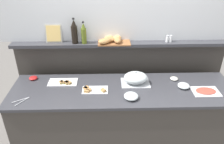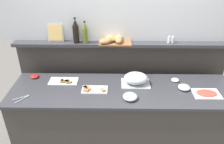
{
  "view_description": "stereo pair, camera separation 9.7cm",
  "coord_description": "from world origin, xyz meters",
  "px_view_note": "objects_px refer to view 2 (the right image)",
  "views": [
    {
      "loc": [
        -0.19,
        -2.2,
        2.36
      ],
      "look_at": [
        -0.13,
        0.1,
        1.07
      ],
      "focal_mm": 36.35,
      "sensor_mm": 36.0,
      "label": 1
    },
    {
      "loc": [
        -0.09,
        -2.2,
        2.36
      ],
      "look_at": [
        -0.13,
        0.1,
        1.07
      ],
      "focal_mm": 36.35,
      "sensor_mm": 36.0,
      "label": 2
    }
  ],
  "objects_px": {
    "condiment_bowl_red": "(175,80)",
    "olive_oil_bottle": "(85,33)",
    "sandwich_platter_rear": "(64,81)",
    "cold_cuts_platter": "(206,94)",
    "salt_shaker": "(169,40)",
    "serving_tongs": "(22,98)",
    "glass_bowl_medium": "(130,97)",
    "wine_bottle_dark": "(76,32)",
    "glass_bowl_large": "(184,87)",
    "serving_cloche": "(136,79)",
    "condiment_bowl_cream": "(35,76)",
    "sandwich_platter_front": "(93,89)",
    "bread_basket": "(113,40)",
    "framed_picture": "(55,33)",
    "pepper_shaker": "(172,40)"
  },
  "relations": [
    {
      "from": "serving_cloche",
      "to": "pepper_shaker",
      "type": "relative_size",
      "value": 3.91
    },
    {
      "from": "cold_cuts_platter",
      "to": "condiment_bowl_cream",
      "type": "height_order",
      "value": "condiment_bowl_cream"
    },
    {
      "from": "sandwich_platter_front",
      "to": "glass_bowl_medium",
      "type": "distance_m",
      "value": 0.45
    },
    {
      "from": "condiment_bowl_red",
      "to": "condiment_bowl_cream",
      "type": "bearing_deg",
      "value": 178.03
    },
    {
      "from": "cold_cuts_platter",
      "to": "serving_tongs",
      "type": "bearing_deg",
      "value": -176.72
    },
    {
      "from": "glass_bowl_large",
      "to": "condiment_bowl_cream",
      "type": "bearing_deg",
      "value": 172.43
    },
    {
      "from": "framed_picture",
      "to": "serving_tongs",
      "type": "bearing_deg",
      "value": -110.39
    },
    {
      "from": "condiment_bowl_cream",
      "to": "olive_oil_bottle",
      "type": "height_order",
      "value": "olive_oil_bottle"
    },
    {
      "from": "glass_bowl_medium",
      "to": "salt_shaker",
      "type": "xyz_separation_m",
      "value": [
        0.5,
        0.65,
        0.41
      ]
    },
    {
      "from": "salt_shaker",
      "to": "framed_picture",
      "type": "bearing_deg",
      "value": 178.44
    },
    {
      "from": "glass_bowl_medium",
      "to": "wine_bottle_dark",
      "type": "xyz_separation_m",
      "value": [
        -0.65,
        0.65,
        0.51
      ]
    },
    {
      "from": "condiment_bowl_red",
      "to": "olive_oil_bottle",
      "type": "distance_m",
      "value": 1.24
    },
    {
      "from": "serving_tongs",
      "to": "salt_shaker",
      "type": "bearing_deg",
      "value": 21.68
    },
    {
      "from": "cold_cuts_platter",
      "to": "olive_oil_bottle",
      "type": "bearing_deg",
      "value": 159.04
    },
    {
      "from": "condiment_bowl_red",
      "to": "wine_bottle_dark",
      "type": "distance_m",
      "value": 1.36
    },
    {
      "from": "serving_cloche",
      "to": "serving_tongs",
      "type": "relative_size",
      "value": 2.08
    },
    {
      "from": "condiment_bowl_cream",
      "to": "serving_tongs",
      "type": "xyz_separation_m",
      "value": [
        0.0,
        -0.45,
        -0.01
      ]
    },
    {
      "from": "cold_cuts_platter",
      "to": "serving_cloche",
      "type": "xyz_separation_m",
      "value": [
        -0.78,
        0.2,
        0.06
      ]
    },
    {
      "from": "serving_tongs",
      "to": "pepper_shaker",
      "type": "height_order",
      "value": "pepper_shaker"
    },
    {
      "from": "serving_cloche",
      "to": "glass_bowl_large",
      "type": "xyz_separation_m",
      "value": [
        0.55,
        -0.11,
        -0.05
      ]
    },
    {
      "from": "condiment_bowl_cream",
      "to": "pepper_shaker",
      "type": "height_order",
      "value": "pepper_shaker"
    },
    {
      "from": "sandwich_platter_rear",
      "to": "olive_oil_bottle",
      "type": "xyz_separation_m",
      "value": [
        0.25,
        0.3,
        0.51
      ]
    },
    {
      "from": "olive_oil_bottle",
      "to": "framed_picture",
      "type": "xyz_separation_m",
      "value": [
        -0.38,
        0.05,
        -0.01
      ]
    },
    {
      "from": "sandwich_platter_front",
      "to": "wine_bottle_dark",
      "type": "distance_m",
      "value": 0.75
    },
    {
      "from": "glass_bowl_medium",
      "to": "framed_picture",
      "type": "relative_size",
      "value": 0.7
    },
    {
      "from": "wine_bottle_dark",
      "to": "olive_oil_bottle",
      "type": "bearing_deg",
      "value": -3.99
    },
    {
      "from": "olive_oil_bottle",
      "to": "bread_basket",
      "type": "height_order",
      "value": "olive_oil_bottle"
    },
    {
      "from": "cold_cuts_platter",
      "to": "sandwich_platter_front",
      "type": "bearing_deg",
      "value": 177.28
    },
    {
      "from": "glass_bowl_large",
      "to": "glass_bowl_medium",
      "type": "height_order",
      "value": "glass_bowl_medium"
    },
    {
      "from": "glass_bowl_large",
      "to": "condiment_bowl_cream",
      "type": "xyz_separation_m",
      "value": [
        -1.81,
        0.24,
        -0.01
      ]
    },
    {
      "from": "pepper_shaker",
      "to": "bread_basket",
      "type": "height_order",
      "value": "pepper_shaker"
    },
    {
      "from": "cold_cuts_platter",
      "to": "bread_basket",
      "type": "relative_size",
      "value": 0.74
    },
    {
      "from": "serving_cloche",
      "to": "glass_bowl_large",
      "type": "bearing_deg",
      "value": -11.06
    },
    {
      "from": "olive_oil_bottle",
      "to": "sandwich_platter_rear",
      "type": "bearing_deg",
      "value": -129.78
    },
    {
      "from": "pepper_shaker",
      "to": "bread_basket",
      "type": "relative_size",
      "value": 0.21
    },
    {
      "from": "sandwich_platter_rear",
      "to": "cold_cuts_platter",
      "type": "relative_size",
      "value": 1.15
    },
    {
      "from": "serving_cloche",
      "to": "glass_bowl_medium",
      "type": "xyz_separation_m",
      "value": [
        -0.08,
        -0.31,
        -0.04
      ]
    },
    {
      "from": "pepper_shaker",
      "to": "framed_picture",
      "type": "bearing_deg",
      "value": 178.49
    },
    {
      "from": "serving_tongs",
      "to": "olive_oil_bottle",
      "type": "bearing_deg",
      "value": 45.57
    },
    {
      "from": "pepper_shaker",
      "to": "bread_basket",
      "type": "xyz_separation_m",
      "value": [
        -0.74,
        -0.01,
        -0.01
      ]
    },
    {
      "from": "olive_oil_bottle",
      "to": "condiment_bowl_cream",
      "type": "bearing_deg",
      "value": -162.82
    },
    {
      "from": "condiment_bowl_red",
      "to": "glass_bowl_medium",
      "type": "bearing_deg",
      "value": -146.42
    },
    {
      "from": "salt_shaker",
      "to": "cold_cuts_platter",
      "type": "bearing_deg",
      "value": -56.86
    },
    {
      "from": "cold_cuts_platter",
      "to": "glass_bowl_medium",
      "type": "distance_m",
      "value": 0.87
    },
    {
      "from": "bread_basket",
      "to": "framed_picture",
      "type": "distance_m",
      "value": 0.72
    },
    {
      "from": "glass_bowl_large",
      "to": "olive_oil_bottle",
      "type": "height_order",
      "value": "olive_oil_bottle"
    },
    {
      "from": "glass_bowl_large",
      "to": "sandwich_platter_rear",
      "type": "bearing_deg",
      "value": 174.36
    },
    {
      "from": "wine_bottle_dark",
      "to": "framed_picture",
      "type": "height_order",
      "value": "wine_bottle_dark"
    },
    {
      "from": "glass_bowl_medium",
      "to": "cold_cuts_platter",
      "type": "bearing_deg",
      "value": 6.88
    },
    {
      "from": "cold_cuts_platter",
      "to": "salt_shaker",
      "type": "distance_m",
      "value": 0.78
    }
  ]
}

